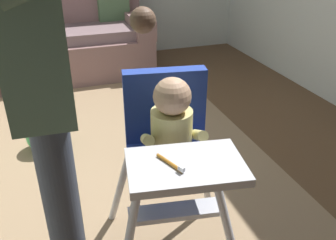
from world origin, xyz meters
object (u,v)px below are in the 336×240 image
couch (58,44)px  adult_standing (44,84)px  toy_ball (43,136)px  high_chair (171,141)px

couch → adult_standing: (-0.16, -2.72, 0.61)m
adult_standing → toy_ball: size_ratio=7.18×
high_chair → toy_ball: size_ratio=4.02×
adult_standing → toy_ball: 1.42m
high_chair → adult_standing: (-0.46, 0.03, 0.31)m
adult_standing → toy_ball: adult_standing is taller
couch → toy_ball: size_ratio=8.27×
adult_standing → high_chair: bearing=-0.3°
couch → high_chair: bearing=6.2°
toy_ball → couch: bearing=80.9°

